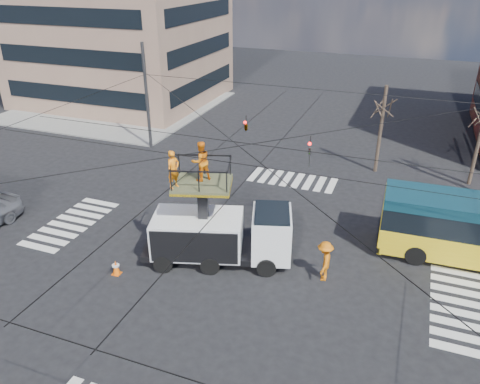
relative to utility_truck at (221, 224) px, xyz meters
name	(u,v)px	position (x,y,z in m)	size (l,w,h in m)	color
ground	(239,259)	(0.80, 0.32, -2.00)	(120.00, 120.00, 0.00)	black
sidewalk_nw	(119,106)	(-20.20, 21.32, -1.94)	(18.00, 18.00, 0.12)	slate
crosswalks	(239,259)	(0.80, 0.32, -1.99)	(22.40, 22.40, 0.02)	silver
overhead_network	(241,176)	(0.73, 0.72, 2.29)	(24.24, 24.24, 8.00)	#2D2D30
tree_a	(384,106)	(5.80, 13.82, 2.63)	(2.00, 2.00, 6.00)	#382B21
utility_truck	(221,224)	(0.00, 0.00, 0.00)	(7.37, 4.28, 5.98)	black
traffic_cone	(116,267)	(-4.10, -2.82, -1.63)	(0.36, 0.36, 0.74)	#FF620A
worker_ground	(171,224)	(-3.06, 0.69, -0.99)	(1.18, 0.49, 2.01)	#F2380F
flagger	(324,261)	(4.97, 0.23, -1.02)	(1.26, 0.72, 1.95)	#D2670D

